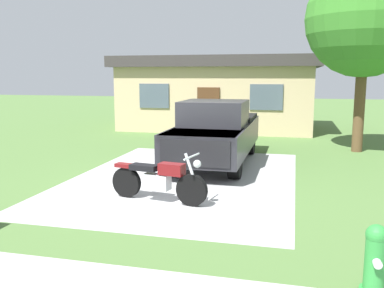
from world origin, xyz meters
The scene contains 7 objects.
ground_plane centered at (0.00, 0.00, 0.00)m, with size 80.00×80.00×0.00m, color #4D6F37.
driveway_pad centered at (0.00, 0.00, 0.00)m, with size 5.57×7.92×0.01m, color #A7A7A7.
motorcycle centered at (0.00, -2.08, 0.47)m, with size 2.19×0.77×1.09m.
pickup_truck centered at (0.46, 2.12, 0.95)m, with size 2.01×5.63×1.90m.
fire_hydrant centered at (3.71, -5.06, 0.43)m, with size 0.32×0.40×0.87m.
shade_tree centered at (4.85, 5.16, 4.46)m, with size 3.90×3.90×6.43m.
neighbor_house centered at (-1.02, 10.55, 1.79)m, with size 9.60×5.60×3.50m.
Camera 1 is at (2.71, -10.19, 2.61)m, focal length 39.30 mm.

